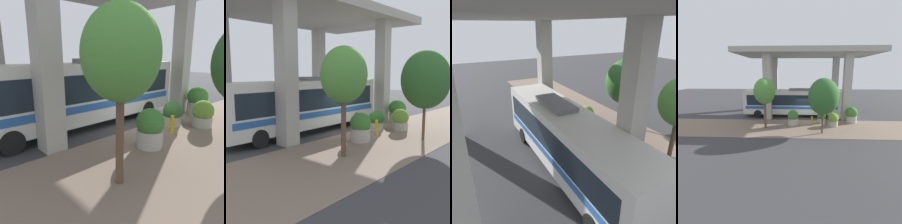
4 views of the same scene
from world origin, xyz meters
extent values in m
plane|color=#38383A|center=(0.00, 0.00, 0.00)|extent=(80.00, 80.00, 0.00)
cube|color=#7A6656|center=(-3.00, 0.00, 0.01)|extent=(6.00, 40.00, 0.02)
cube|color=#ADA89E|center=(0.50, -4.72, 3.94)|extent=(0.90, 0.90, 7.87)
cube|color=#ADA89E|center=(0.50, 4.72, 3.94)|extent=(0.90, 0.90, 7.87)
cube|color=#ADA89E|center=(7.50, -4.72, 3.94)|extent=(0.90, 0.90, 7.87)
cube|color=silver|center=(2.20, 1.87, 1.92)|extent=(2.44, 12.19, 2.94)
cube|color=#19232D|center=(2.20, 1.87, 2.27)|extent=(2.48, 11.22, 1.29)
cube|color=#2659A5|center=(2.20, 1.87, 1.33)|extent=(2.48, 11.58, 0.35)
cube|color=slate|center=(2.20, 0.65, 3.51)|extent=(1.22, 3.05, 0.24)
cylinder|color=black|center=(1.06, 6.14, 0.50)|extent=(0.28, 1.00, 1.00)
cylinder|color=black|center=(1.06, -2.09, 0.50)|extent=(0.28, 1.00, 1.00)
cylinder|color=black|center=(3.34, -2.09, 0.50)|extent=(0.28, 1.00, 1.00)
cylinder|color=gold|center=(-1.79, -0.53, 0.42)|extent=(0.19, 0.19, 0.84)
sphere|color=gold|center=(-1.79, -0.53, 0.89)|extent=(0.18, 0.18, 0.18)
cylinder|color=gold|center=(-1.93, -0.53, 0.54)|extent=(0.11, 0.08, 0.08)
cylinder|color=gold|center=(-1.65, -0.53, 0.54)|extent=(0.11, 0.08, 0.08)
cylinder|color=#ADA89E|center=(-2.23, -2.75, 0.29)|extent=(1.05, 1.05, 0.58)
sphere|color=olive|center=(-2.23, -2.75, 0.90)|extent=(1.14, 1.14, 1.14)
sphere|color=#993F8C|center=(-2.10, -2.85, 0.73)|extent=(0.37, 0.37, 0.37)
cylinder|color=#ADA89E|center=(-1.04, -1.67, 0.28)|extent=(0.93, 0.93, 0.55)
sphere|color=#2D6028|center=(-1.04, -1.67, 0.84)|extent=(1.05, 1.05, 1.05)
sphere|color=#BF334C|center=(-0.92, -1.77, 0.68)|extent=(0.33, 0.33, 0.33)
cylinder|color=#ADA89E|center=(-0.68, -5.11, 0.40)|extent=(1.24, 1.24, 0.79)
sphere|color=#38722D|center=(-0.68, -5.11, 1.16)|extent=(1.33, 1.33, 1.33)
sphere|color=#BF334C|center=(-0.53, -5.23, 0.97)|extent=(0.43, 0.43, 0.43)
cylinder|color=#ADA89E|center=(-2.04, 1.55, 0.38)|extent=(1.11, 1.11, 0.76)
sphere|color=#38722D|center=(-2.04, 1.55, 1.09)|extent=(1.19, 1.19, 1.19)
sphere|color=orange|center=(-1.91, 1.44, 0.92)|extent=(0.39, 0.39, 0.39)
cylinder|color=brown|center=(-3.16, 4.38, 1.59)|extent=(0.24, 0.24, 3.19)
ellipsoid|color=#4C8C38|center=(-3.16, 4.38, 3.84)|extent=(2.16, 2.16, 2.60)
camera|label=1|loc=(-7.43, 8.52, 3.80)|focal=35.00mm
camera|label=2|loc=(-11.37, 14.22, 3.99)|focal=45.00mm
camera|label=3|loc=(7.12, 10.96, 7.55)|focal=35.00mm
camera|label=4|loc=(-20.43, 1.03, 5.68)|focal=28.00mm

